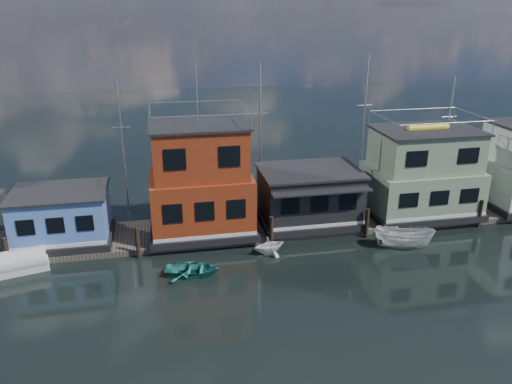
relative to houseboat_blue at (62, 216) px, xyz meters
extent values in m
plane|color=black|center=(18.00, -12.00, -2.21)|extent=(160.00, 160.00, 0.00)
cube|color=#595147|center=(18.00, 0.00, -2.01)|extent=(48.00, 5.00, 0.40)
cube|color=black|center=(0.00, 0.00, -1.56)|extent=(6.40, 4.90, 0.50)
cube|color=#5A89DE|center=(0.00, 0.00, 0.19)|extent=(6.00, 4.50, 3.00)
cube|color=black|center=(0.00, 0.00, 1.77)|extent=(6.30, 4.80, 0.16)
cube|color=black|center=(9.50, 0.00, -1.56)|extent=(7.40, 5.90, 0.50)
cube|color=maroon|center=(9.50, 0.00, 0.57)|extent=(7.00, 5.50, 3.74)
cube|color=maroon|center=(9.50, 0.00, 4.17)|extent=(6.30, 4.95, 3.46)
cube|color=black|center=(9.50, 0.00, 5.97)|extent=(6.65, 5.23, 0.16)
cylinder|color=silver|center=(9.50, 0.00, 8.05)|extent=(0.08, 0.08, 4.00)
cube|color=black|center=(17.50, 0.00, -1.56)|extent=(7.40, 5.40, 0.50)
cube|color=black|center=(17.50, 0.00, 0.39)|extent=(7.00, 5.00, 3.40)
cube|color=black|center=(17.50, 0.00, 2.17)|extent=(7.30, 5.30, 0.16)
cube|color=black|center=(17.50, -2.80, 1.58)|extent=(7.00, 1.20, 0.12)
cube|color=black|center=(26.50, 0.00, -1.56)|extent=(8.40, 5.90, 0.50)
cube|color=gray|center=(26.50, 0.00, 0.25)|extent=(8.00, 5.50, 3.12)
cube|color=gray|center=(26.50, 0.00, 3.25)|extent=(7.20, 4.95, 2.88)
cube|color=black|center=(26.50, 0.00, 4.77)|extent=(7.60, 5.23, 0.16)
cylinder|color=yellow|center=(26.50, 0.00, 4.94)|extent=(3.20, 0.56, 0.56)
cylinder|color=#2D2116|center=(-3.00, -2.80, -1.11)|extent=(0.28, 0.28, 2.20)
cylinder|color=#2D2116|center=(5.00, -2.80, -1.11)|extent=(0.28, 0.28, 2.20)
cylinder|color=#2D2116|center=(14.00, -2.80, -1.11)|extent=(0.28, 0.28, 2.20)
cylinder|color=#2D2116|center=(21.00, -2.80, -1.11)|extent=(0.28, 0.28, 2.20)
cylinder|color=#2D2116|center=(30.00, -2.80, -1.11)|extent=(0.28, 0.28, 2.20)
cylinder|color=silver|center=(4.00, 6.00, 3.04)|extent=(0.16, 0.16, 10.50)
cylinder|color=silver|center=(4.00, 6.00, 4.62)|extent=(1.40, 0.06, 0.06)
cylinder|color=silver|center=(15.00, 6.00, 3.54)|extent=(0.16, 0.16, 11.50)
cylinder|color=silver|center=(15.00, 6.00, 5.27)|extent=(1.40, 0.06, 0.06)
cylinder|color=silver|center=(24.00, 6.00, 3.79)|extent=(0.16, 0.16, 12.00)
cylinder|color=silver|center=(24.00, 6.00, 5.59)|extent=(1.40, 0.06, 0.06)
cylinder|color=silver|center=(32.00, 6.00, 2.79)|extent=(0.16, 0.16, 10.00)
cylinder|color=silver|center=(32.00, 6.00, 4.29)|extent=(1.40, 0.06, 0.06)
imported|color=#227E74|center=(8.33, -5.72, -1.85)|extent=(3.80, 3.03, 0.70)
imported|color=white|center=(22.86, -4.86, -1.43)|extent=(4.28, 2.97, 1.55)
imported|color=white|center=(13.63, -3.84, -1.61)|extent=(2.70, 2.48, 1.19)
cube|color=silver|center=(-2.50, -3.23, -1.89)|extent=(4.08, 2.39, 0.64)
cylinder|color=silver|center=(-2.50, -3.23, -1.52)|extent=(3.93, 2.43, 1.55)
camera|label=1|loc=(6.93, -33.14, 13.56)|focal=35.00mm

